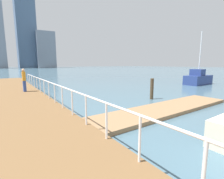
{
  "coord_description": "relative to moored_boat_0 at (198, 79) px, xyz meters",
  "views": [
    {
      "loc": [
        -5.47,
        0.8,
        2.51
      ],
      "look_at": [
        0.1,
        8.89,
        0.96
      ],
      "focal_mm": 25.68,
      "sensor_mm": 36.0,
      "label": 1
    }
  ],
  "objects": [
    {
      "name": "moored_boat_0",
      "position": [
        0.0,
        0.0,
        0.0
      ],
      "size": [
        4.11,
        1.89,
        6.48
      ],
      "color": "navy",
      "rests_on": "ground_plane"
    },
    {
      "name": "pedestrian_2",
      "position": [
        -18.95,
        3.63,
        0.6
      ],
      "size": [
        0.23,
        0.37,
        1.78
      ],
      "color": "#334C99",
      "rests_on": "boardwalk"
    },
    {
      "name": "skyline_tower_3",
      "position": [
        9.4,
        122.42,
        12.72
      ],
      "size": [
        13.89,
        11.02,
        26.91
      ],
      "primitive_type": "cube",
      "rotation": [
        0.0,
        0.0,
        -0.09
      ],
      "color": "gray",
      "rests_on": "ground_plane"
    },
    {
      "name": "skyline_tower_2",
      "position": [
        -2.27,
        132.01,
        26.05
      ],
      "size": [
        13.4,
        13.79,
        53.56
      ],
      "primitive_type": "cube",
      "rotation": [
        0.0,
        0.0,
        0.01
      ],
      "color": "slate",
      "rests_on": "ground_plane"
    },
    {
      "name": "floating_dock",
      "position": [
        -13.32,
        -5.08,
        -0.64
      ],
      "size": [
        10.1,
        2.0,
        0.18
      ],
      "primitive_type": "cube",
      "color": "#93704C",
      "rests_on": "ground_plane"
    },
    {
      "name": "boardwalk_railing",
      "position": [
        -18.02,
        -2.81,
        0.48
      ],
      "size": [
        0.06,
        23.96,
        1.08
      ],
      "color": "white",
      "rests_on": "boardwalk"
    },
    {
      "name": "ground_plane",
      "position": [
        -14.87,
        8.76,
        -0.73
      ],
      "size": [
        300.0,
        300.0,
        0.0
      ],
      "primitive_type": "plane",
      "color": "#476675"
    },
    {
      "name": "dock_piling_2",
      "position": [
        -11.47,
        -2.64,
        0.02
      ],
      "size": [
        0.24,
        0.24,
        1.51
      ],
      "primitive_type": "cylinder",
      "color": "#473826",
      "rests_on": "ground_plane"
    }
  ]
}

